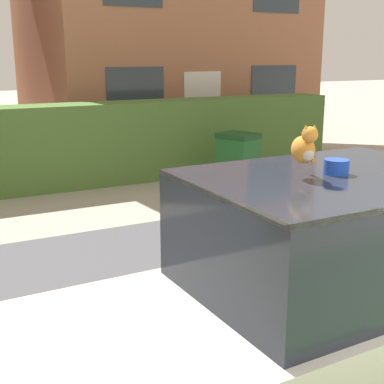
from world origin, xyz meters
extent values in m
cube|color=#4C4C51|center=(0.00, 3.62, 0.01)|extent=(28.00, 5.95, 0.01)
cube|color=#4C7233|center=(-0.79, 9.46, 0.79)|extent=(12.27, 0.87, 1.59)
cylinder|color=black|center=(-2.21, 2.77, 0.35)|extent=(0.68, 0.22, 0.67)
cylinder|color=black|center=(0.59, 2.85, 0.35)|extent=(0.68, 0.22, 0.67)
cube|color=silver|center=(-0.79, 2.10, 0.55)|extent=(4.57, 1.76, 0.70)
cube|color=#232833|center=(-0.61, 2.10, 1.30)|extent=(2.02, 1.52, 0.79)
cube|color=silver|center=(-0.61, 2.10, 1.68)|extent=(2.02, 1.52, 0.04)
cube|color=orange|center=(-0.82, 2.91, 0.60)|extent=(4.29, 0.13, 0.07)
cylinder|color=blue|center=(-0.61, 2.10, 1.75)|extent=(0.17, 0.17, 0.10)
ellipsoid|color=orange|center=(-0.90, 2.11, 1.89)|extent=(0.19, 0.24, 0.18)
ellipsoid|color=beige|center=(-0.92, 2.03, 1.87)|extent=(0.09, 0.08, 0.10)
sphere|color=orange|center=(-0.92, 2.02, 2.00)|extent=(0.10, 0.10, 0.10)
cone|color=orange|center=(-0.95, 2.03, 2.04)|extent=(0.04, 0.04, 0.04)
cone|color=orange|center=(-0.89, 2.01, 2.04)|extent=(0.04, 0.04, 0.04)
cylinder|color=orange|center=(-0.81, 2.16, 1.81)|extent=(0.07, 0.17, 0.03)
cube|color=#A86B4C|center=(3.36, 14.09, 2.82)|extent=(7.00, 6.22, 5.63)
cube|color=white|center=(3.18, 10.97, 1.05)|extent=(1.00, 0.02, 2.10)
cube|color=#333D47|center=(1.44, 10.97, 1.58)|extent=(1.40, 0.02, 1.30)
cube|color=#333D47|center=(5.29, 10.97, 1.58)|extent=(1.40, 0.02, 1.30)
cube|color=#23662D|center=(2.34, 8.00, 0.47)|extent=(0.75, 0.82, 0.94)
cube|color=#184720|center=(2.34, 8.00, 0.99)|extent=(0.79, 0.86, 0.10)
camera|label=1|loc=(-3.13, -0.62, 2.49)|focal=50.00mm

